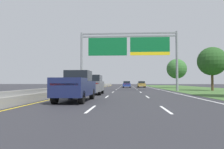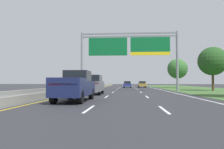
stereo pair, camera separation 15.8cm
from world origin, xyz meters
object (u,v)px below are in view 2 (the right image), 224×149
at_px(car_blue_centre_lane_sedan, 127,84).
at_px(roadside_tree_mid, 213,61).
at_px(overhead_sign_gantry, 129,49).
at_px(car_gold_right_lane_sedan, 142,84).
at_px(roadside_tree_far, 177,69).
at_px(car_grey_left_lane_suv, 94,84).
at_px(pickup_truck_navy, 75,86).

xyz_separation_m(car_blue_centre_lane_sedan, roadside_tree_mid, (13.20, -17.57, 3.76)).
distance_m(overhead_sign_gantry, roadside_tree_mid, 13.15).
relative_size(overhead_sign_gantry, car_gold_right_lane_sedan, 3.41).
bearing_deg(roadside_tree_far, car_grey_left_lane_suv, -118.87).
height_order(roadside_tree_mid, roadside_tree_far, roadside_tree_far).
bearing_deg(car_grey_left_lane_suv, car_blue_centre_lane_sedan, -8.52).
relative_size(overhead_sign_gantry, roadside_tree_mid, 2.21).
height_order(overhead_sign_gantry, roadside_tree_far, overhead_sign_gantry).
relative_size(car_grey_left_lane_suv, car_blue_centre_lane_sedan, 1.07).
bearing_deg(car_blue_centre_lane_sedan, roadside_tree_far, -88.55).
bearing_deg(roadside_tree_far, roadside_tree_mid, -85.89).
distance_m(overhead_sign_gantry, car_grey_left_lane_suv, 11.65).
bearing_deg(overhead_sign_gantry, car_gold_right_lane_sedan, 80.71).
bearing_deg(pickup_truck_navy, overhead_sign_gantry, -11.86).
bearing_deg(roadside_tree_mid, pickup_truck_navy, -131.73).
bearing_deg(car_blue_centre_lane_sedan, car_grey_left_lane_suv, 173.56).
height_order(car_gold_right_lane_sedan, roadside_tree_mid, roadside_tree_mid).
bearing_deg(car_gold_right_lane_sedan, car_blue_centre_lane_sedan, 120.21).
bearing_deg(pickup_truck_navy, car_grey_left_lane_suv, 0.62).
distance_m(car_gold_right_lane_sedan, roadside_tree_far, 9.30).
relative_size(overhead_sign_gantry, roadside_tree_far, 2.18).
distance_m(car_blue_centre_lane_sedan, roadside_tree_mid, 22.29).
height_order(pickup_truck_navy, roadside_tree_mid, roadside_tree_mid).
xyz_separation_m(pickup_truck_navy, roadside_tree_mid, (16.90, 18.96, 3.51)).
xyz_separation_m(pickup_truck_navy, car_grey_left_lane_suv, (0.00, 8.26, 0.02)).
distance_m(car_blue_centre_lane_sedan, car_gold_right_lane_sedan, 4.26).
relative_size(car_grey_left_lane_suv, roadside_tree_far, 0.69).
relative_size(car_blue_centre_lane_sedan, roadside_tree_mid, 0.65).
distance_m(car_grey_left_lane_suv, car_gold_right_lane_sedan, 31.33).
distance_m(car_blue_centre_lane_sedan, roadside_tree_far, 12.49).
bearing_deg(car_grey_left_lane_suv, pickup_truck_navy, 178.94).
bearing_deg(roadside_tree_mid, car_grey_left_lane_suv, -147.66).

